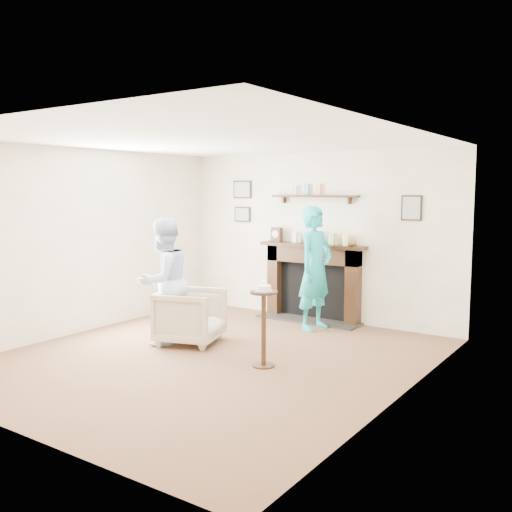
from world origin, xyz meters
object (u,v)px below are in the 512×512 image
Objects in this scene: armchair at (191,343)px; pedestal_table at (264,313)px; woman at (314,329)px; man at (165,343)px.

armchair is 0.79× the size of pedestal_table.
armchair is 1.81m from woman.
armchair is 0.33m from man.
man is 2.12m from woman.
armchair is at bearing 167.72° from pedestal_table.
woman is 1.96m from pedestal_table.
woman is (0.94, 1.55, 0.00)m from armchair.
armchair is 1.46m from pedestal_table.
pedestal_table is (0.36, -1.83, 0.59)m from woman.
woman is 1.78× the size of pedestal_table.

